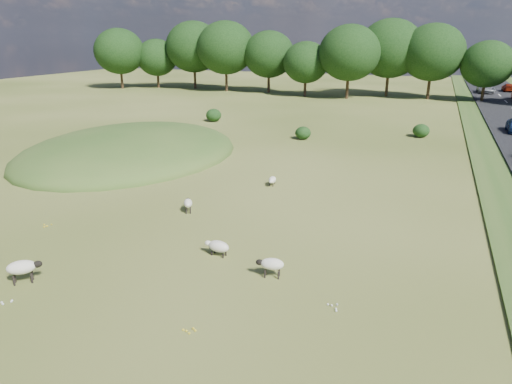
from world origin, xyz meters
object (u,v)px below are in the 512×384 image
Objects in this scene: sheep_1 at (271,264)px; car_0 at (509,87)px; sheep_0 at (218,246)px; car_4 at (486,88)px; sheep_4 at (188,203)px; sheep_2 at (22,267)px; sheep_5 at (272,180)px.

car_0 is (16.64, 73.25, 0.31)m from sheep_1.
car_4 is at bearing -97.33° from sheep_0.
sheep_1 is (2.77, -0.94, 0.13)m from sheep_0.
sheep_1 reaches higher than sheep_4.
sheep_1 is 75.12m from car_0.
car_4 reaches higher than sheep_2.
sheep_4 is 67.19m from car_4.
sheep_1 is at bearing -157.23° from sheep_4.
car_0 is (25.39, 77.09, 0.23)m from sheep_2.
sheep_4 is (2.22, 8.88, -0.14)m from sheep_2.
sheep_2 is at bearing -106.43° from car_4.
sheep_0 is at bearing -30.03° from sheep_1.
sheep_5 is at bearing -82.18° from sheep_1.
sheep_0 is 7.65m from sheep_2.
sheep_5 is at bearing 31.50° from sheep_2.
sheep_1 is 0.22× the size of car_4.
sheep_0 is 0.98× the size of sheep_2.
sheep_2 is (-5.97, -4.78, 0.22)m from sheep_0.
sheep_5 is 0.20× the size of car_4.
car_0 is (23.17, 68.21, 0.37)m from sheep_4.
sheep_5 is 0.24× the size of car_0.
sheep_4 is at bearing -30.49° from sheep_5.
sheep_1 is at bearing -16.51° from sheep_2.
sheep_0 is 2.93m from sheep_1.
sheep_5 is at bearing 71.79° from car_0.
sheep_5 is (2.71, 6.01, -0.15)m from sheep_4.
car_0 is at bearing 155.53° from sheep_5.
sheep_5 is 65.48m from car_0.
sheep_5 is at bearing -78.57° from sheep_0.
sheep_1 is 1.13× the size of sheep_5.
sheep_2 is 0.24× the size of car_4.
car_0 is at bearing -114.04° from sheep_1.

